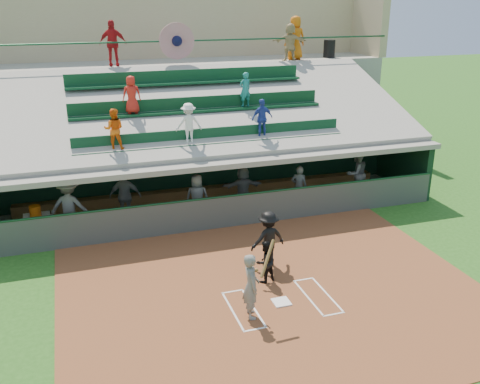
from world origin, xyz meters
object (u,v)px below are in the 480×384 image
object	(u,v)px
home_plate	(281,302)
trash_bin	(329,49)
batter_at_plate	(251,285)
catcher	(265,262)
white_table	(38,226)
water_cooler	(35,211)

from	to	relation	value
home_plate	trash_bin	bearing A→B (deg)	59.48
trash_bin	batter_at_plate	bearing A→B (deg)	-122.86
home_plate	batter_at_plate	distance (m)	1.28
catcher	white_table	distance (m)	7.75
home_plate	batter_at_plate	bearing A→B (deg)	-160.79
white_table	water_cooler	world-z (taller)	water_cooler
home_plate	catcher	xyz separation A→B (m)	(-0.02, 1.16, 0.58)
home_plate	water_cooler	distance (m)	8.56
white_table	trash_bin	bearing A→B (deg)	23.81
white_table	catcher	bearing A→B (deg)	-42.24
water_cooler	trash_bin	bearing A→B (deg)	26.44
batter_at_plate	water_cooler	bearing A→B (deg)	128.44
home_plate	catcher	size ratio (longest dim) A/B	0.36
home_plate	catcher	world-z (taller)	catcher
white_table	trash_bin	size ratio (longest dim) A/B	1.01
batter_at_plate	white_table	bearing A→B (deg)	128.03
batter_at_plate	catcher	size ratio (longest dim) A/B	1.64
water_cooler	white_table	bearing A→B (deg)	73.37
home_plate	white_table	distance (m)	8.55
water_cooler	trash_bin	size ratio (longest dim) A/B	0.43
batter_at_plate	trash_bin	distance (m)	16.13
batter_at_plate	white_table	xyz separation A→B (m)	(-5.04, 6.44, -0.46)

